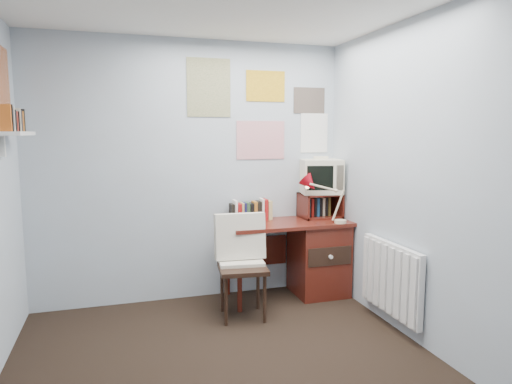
% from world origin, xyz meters
% --- Properties ---
extents(back_wall, '(3.00, 0.02, 2.50)m').
position_xyz_m(back_wall, '(0.00, 1.75, 1.25)').
color(back_wall, '#A0ACB7').
rests_on(back_wall, ground).
extents(right_wall, '(0.02, 3.50, 2.50)m').
position_xyz_m(right_wall, '(1.50, 0.00, 1.25)').
color(right_wall, '#A0ACB7').
rests_on(right_wall, ground).
extents(desk, '(1.20, 0.55, 0.76)m').
position_xyz_m(desk, '(1.17, 1.48, 0.41)').
color(desk, '#5C1E15').
rests_on(desk, ground).
extents(desk_chair, '(0.50, 0.48, 0.88)m').
position_xyz_m(desk_chair, '(0.33, 1.11, 0.44)').
color(desk_chair, black).
rests_on(desk_chair, ground).
extents(desk_lamp, '(0.35, 0.33, 0.42)m').
position_xyz_m(desk_lamp, '(1.35, 1.26, 0.97)').
color(desk_lamp, '#AC0B18').
rests_on(desk_lamp, desk).
extents(tv_riser, '(0.40, 0.30, 0.25)m').
position_xyz_m(tv_riser, '(1.29, 1.59, 0.89)').
color(tv_riser, '#5C1E15').
rests_on(tv_riser, desk).
extents(crt_tv, '(0.46, 0.44, 0.38)m').
position_xyz_m(crt_tv, '(1.30, 1.61, 1.20)').
color(crt_tv, beige).
rests_on(crt_tv, tv_riser).
extents(book_row, '(0.60, 0.14, 0.22)m').
position_xyz_m(book_row, '(0.66, 1.66, 0.87)').
color(book_row, '#5C1E15').
rests_on(book_row, desk).
extents(radiator, '(0.09, 0.80, 0.60)m').
position_xyz_m(radiator, '(1.46, 0.55, 0.42)').
color(radiator, white).
rests_on(radiator, right_wall).
extents(wall_shelf, '(0.20, 0.62, 0.24)m').
position_xyz_m(wall_shelf, '(-1.40, 1.10, 1.62)').
color(wall_shelf, white).
rests_on(wall_shelf, left_wall).
extents(posters_back, '(1.20, 0.01, 0.90)m').
position_xyz_m(posters_back, '(0.70, 1.74, 1.85)').
color(posters_back, white).
rests_on(posters_back, back_wall).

